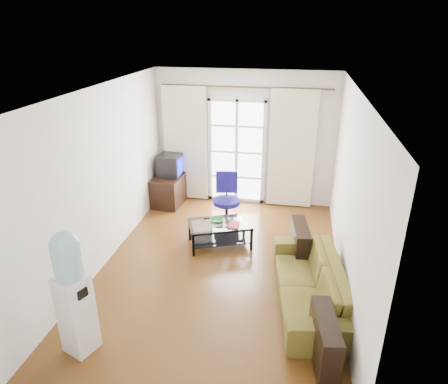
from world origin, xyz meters
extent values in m
plane|color=brown|center=(0.00, 0.00, 0.00)|extent=(5.20, 5.20, 0.00)
plane|color=white|center=(0.00, 0.00, 2.70)|extent=(5.20, 5.20, 0.00)
cube|color=white|center=(0.00, 2.60, 1.35)|extent=(3.60, 0.02, 2.70)
cube|color=white|center=(0.00, -2.60, 1.35)|extent=(3.60, 0.02, 2.70)
cube|color=white|center=(-1.80, 0.00, 1.35)|extent=(0.02, 5.20, 2.70)
cube|color=white|center=(1.80, 0.00, 1.35)|extent=(0.02, 5.20, 2.70)
cube|color=white|center=(-0.15, 2.56, 1.07)|extent=(1.01, 0.02, 2.04)
cube|color=white|center=(-0.15, 2.54, 1.07)|extent=(1.16, 0.06, 2.15)
cylinder|color=#4C3F2D|center=(0.00, 2.50, 2.38)|extent=(3.30, 0.04, 0.04)
cube|color=beige|center=(-1.20, 2.48, 1.20)|extent=(0.90, 0.07, 2.35)
cube|color=beige|center=(0.95, 2.48, 1.20)|extent=(0.90, 0.07, 2.35)
cube|color=gray|center=(0.80, 2.50, 0.33)|extent=(0.64, 0.12, 0.64)
imported|color=brown|center=(1.35, -0.57, 0.30)|extent=(2.31, 1.40, 0.61)
cube|color=silver|center=(-0.13, 0.68, 0.41)|extent=(1.17, 0.93, 0.01)
cube|color=black|center=(-0.13, 0.68, 0.13)|extent=(1.09, 0.85, 0.01)
cube|color=black|center=(-0.48, 0.25, 0.21)|extent=(0.05, 0.05, 0.41)
cube|color=black|center=(0.42, 0.61, 0.21)|extent=(0.05, 0.05, 0.41)
cube|color=black|center=(-0.68, 0.74, 0.21)|extent=(0.05, 0.05, 0.41)
cube|color=black|center=(0.22, 1.10, 0.21)|extent=(0.05, 0.05, 0.41)
imported|color=#2C7B2D|center=(-0.19, 0.72, 0.44)|extent=(0.23, 0.23, 0.06)
imported|color=#B53E16|center=(0.03, 0.63, 0.43)|extent=(0.19, 0.24, 0.02)
cube|color=black|center=(-0.35, 0.82, 0.43)|extent=(0.17, 0.09, 0.02)
cube|color=black|center=(-1.49, 2.15, 0.30)|extent=(0.59, 0.85, 0.60)
cube|color=black|center=(-1.47, 2.23, 0.82)|extent=(0.45, 0.48, 0.44)
cube|color=#0C19E5|center=(-1.25, 2.23, 0.82)|extent=(0.02, 0.38, 0.32)
cube|color=black|center=(-1.66, 2.23, 0.82)|extent=(0.14, 0.33, 0.29)
cylinder|color=black|center=(-0.14, 1.38, 0.25)|extent=(0.06, 0.06, 0.51)
cylinder|color=navy|center=(-0.14, 1.38, 0.50)|extent=(0.48, 0.48, 0.08)
cube|color=navy|center=(-0.18, 1.59, 0.79)|extent=(0.40, 0.12, 0.42)
cube|color=white|center=(-1.26, -1.91, 0.50)|extent=(0.41, 0.41, 1.00)
cylinder|color=#86BBD0|center=(-1.26, -1.91, 1.20)|extent=(0.30, 0.30, 0.40)
sphere|color=#86BBD0|center=(-1.26, -1.91, 1.40)|extent=(0.30, 0.30, 0.30)
cube|color=black|center=(-1.11, -1.97, 0.84)|extent=(0.08, 0.13, 0.11)
camera|label=1|loc=(1.04, -5.12, 3.54)|focal=32.00mm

